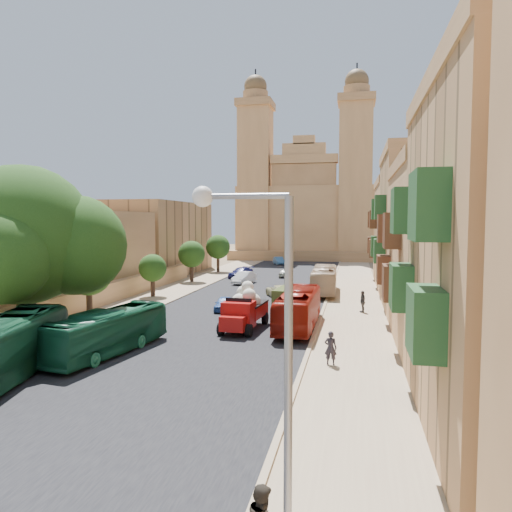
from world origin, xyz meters
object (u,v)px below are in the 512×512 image
at_px(car_white_b, 285,273).
at_px(car_blue_b, 279,261).
at_px(bus_green_north, 108,332).
at_px(bus_red_east, 298,309).
at_px(street_tree_d, 218,247).
at_px(bus_cream_east, 324,280).
at_px(red_truck, 244,309).
at_px(pedestrian_c, 363,302).
at_px(car_blue_a, 224,304).
at_px(car_cream, 279,291).
at_px(car_white_a, 244,278).
at_px(church, 307,210).
at_px(street_tree_b, 153,268).
at_px(olive_pickup, 288,298).
at_px(ficus_tree, 25,240).
at_px(streetlamp, 265,333).
at_px(pedestrian_a, 331,348).
at_px(street_tree_a, 89,273).
at_px(car_dkblue, 241,273).
at_px(street_tree_c, 192,254).

xyz_separation_m(car_white_b, car_blue_b, (-3.58, 18.64, 0.11)).
relative_size(bus_green_north, bus_red_east, 0.93).
xyz_separation_m(street_tree_d, car_white_b, (10.50, -5.09, -3.07)).
bearing_deg(bus_red_east, car_blue_b, -79.20).
distance_m(street_tree_d, bus_cream_east, 25.05).
relative_size(red_truck, pedestrian_c, 3.22).
distance_m(bus_cream_east, car_blue_a, 13.77).
bearing_deg(car_cream, car_white_a, -81.12).
distance_m(church, street_tree_b, 55.93).
bearing_deg(car_blue_a, olive_pickup, 17.79).
distance_m(car_white_b, pedestrian_c, 25.62).
bearing_deg(ficus_tree, streetlamp, -43.06).
bearing_deg(pedestrian_a, street_tree_d, -61.00).
bearing_deg(bus_cream_east, church, -83.94).
distance_m(bus_red_east, pedestrian_a, 8.90).
bearing_deg(street_tree_d, pedestrian_a, -67.46).
bearing_deg(car_white_a, street_tree_a, -95.52).
height_order(street_tree_a, bus_green_north, street_tree_a).
bearing_deg(car_dkblue, ficus_tree, -82.03).
xyz_separation_m(car_white_a, pedestrian_a, (11.65, -31.49, 0.17)).
bearing_deg(car_dkblue, street_tree_d, 140.78).
relative_size(bus_green_north, car_dkblue, 1.95).
bearing_deg(car_blue_b, car_cream, -101.66).
bearing_deg(pedestrian_c, car_cream, -145.51).
xyz_separation_m(car_cream, car_dkblue, (-7.29, 15.14, 0.08)).
xyz_separation_m(red_truck, car_dkblue, (-7.11, 30.00, -0.76)).
bearing_deg(car_blue_a, car_dkblue, 94.02).
bearing_deg(street_tree_a, bus_cream_east, 46.32).
distance_m(streetlamp, olive_pickup, 32.51).
xyz_separation_m(car_blue_a, pedestrian_a, (9.43, -14.04, 0.31)).
xyz_separation_m(bus_cream_east, pedestrian_a, (1.85, -25.51, -0.51)).
distance_m(street_tree_a, car_white_a, 24.38).
distance_m(car_white_b, car_blue_b, 18.98).
xyz_separation_m(bus_green_north, bus_cream_east, (10.50, 25.80, 0.13)).
relative_size(street_tree_a, olive_pickup, 1.23).
distance_m(church, olive_pickup, 59.39).
xyz_separation_m(street_tree_c, car_blue_b, (6.92, 25.55, -2.71)).
distance_m(car_cream, pedestrian_a, 23.03).
xyz_separation_m(street_tree_c, car_white_a, (6.70, -0.74, -2.64)).
bearing_deg(streetlamp, street_tree_a, 126.44).
xyz_separation_m(streetlamp, car_blue_b, (-10.81, 73.55, -4.55)).
bearing_deg(pedestrian_a, olive_pickup, -68.52).
relative_size(street_tree_c, bus_red_east, 0.52).
bearing_deg(olive_pickup, street_tree_d, 116.57).
relative_size(street_tree_d, bus_cream_east, 0.54).
bearing_deg(car_cream, church, -109.68).
xyz_separation_m(street_tree_d, olive_pickup, (14.00, -28.00, -2.76)).
xyz_separation_m(streetlamp, pedestrian_a, (0.63, 15.77, -4.31)).
height_order(street_tree_b, bus_red_east, street_tree_b).
bearing_deg(pedestrian_c, red_truck, -60.00).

